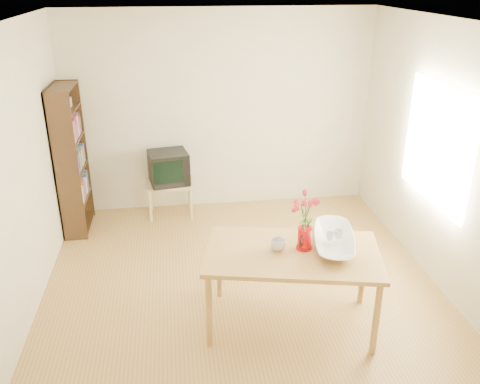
{
  "coord_description": "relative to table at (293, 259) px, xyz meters",
  "views": [
    {
      "loc": [
        -0.62,
        -4.21,
        2.97
      ],
      "look_at": [
        0.0,
        0.3,
        1.0
      ],
      "focal_mm": 38.0,
      "sensor_mm": 36.0,
      "label": 1
    }
  ],
  "objects": [
    {
      "name": "room",
      "position": [
        -0.33,
        0.48,
        0.63
      ],
      "size": [
        4.5,
        4.5,
        4.5
      ],
      "color": "olive",
      "rests_on": "ground"
    },
    {
      "name": "table",
      "position": [
        0.0,
        0.0,
        0.0
      ],
      "size": [
        1.65,
        1.16,
        0.75
      ],
      "rotation": [
        0.0,
        0.0,
        -0.21
      ],
      "color": "#AF7F3C",
      "rests_on": "ground"
    },
    {
      "name": "tv_stand",
      "position": [
        -1.06,
        2.45,
        -0.29
      ],
      "size": [
        0.6,
        0.45,
        0.46
      ],
      "color": "tan",
      "rests_on": "ground"
    },
    {
      "name": "bookshelf",
      "position": [
        -2.2,
        2.23,
        0.17
      ],
      "size": [
        0.28,
        0.7,
        1.8
      ],
      "color": "black",
      "rests_on": "ground"
    },
    {
      "name": "pitcher",
      "position": [
        0.11,
        0.04,
        0.17
      ],
      "size": [
        0.14,
        0.2,
        0.21
      ],
      "rotation": [
        0.0,
        0.0,
        -0.56
      ],
      "color": "red",
      "rests_on": "table"
    },
    {
      "name": "flowers",
      "position": [
        0.11,
        0.04,
        0.44
      ],
      "size": [
        0.24,
        0.24,
        0.33
      ],
      "primitive_type": null,
      "color": "#F23852",
      "rests_on": "pitcher"
    },
    {
      "name": "mug",
      "position": [
        -0.12,
        0.05,
        0.13
      ],
      "size": [
        0.17,
        0.17,
        0.1
      ],
      "primitive_type": "imported",
      "rotation": [
        0.0,
        0.0,
        3.53
      ],
      "color": "white",
      "rests_on": "table"
    },
    {
      "name": "bowl",
      "position": [
        0.39,
        0.08,
        0.32
      ],
      "size": [
        0.64,
        0.64,
        0.5
      ],
      "primitive_type": "imported",
      "rotation": [
        0.0,
        0.0,
        -0.24
      ],
      "color": "white",
      "rests_on": "table"
    },
    {
      "name": "teacup_a",
      "position": [
        0.35,
        0.08,
        0.27
      ],
      "size": [
        0.08,
        0.08,
        0.06
      ],
      "primitive_type": "imported",
      "rotation": [
        0.0,
        0.0,
        0.37
      ],
      "color": "white",
      "rests_on": "bowl"
    },
    {
      "name": "teacup_b",
      "position": [
        0.44,
        0.1,
        0.28
      ],
      "size": [
        0.1,
        0.1,
        0.07
      ],
      "primitive_type": "imported",
      "rotation": [
        0.0,
        0.0,
        2.11
      ],
      "color": "white",
      "rests_on": "bowl"
    },
    {
      "name": "television",
      "position": [
        -1.06,
        2.46,
        -0.0
      ],
      "size": [
        0.55,
        0.52,
        0.42
      ],
      "rotation": [
        0.0,
        0.0,
        0.17
      ],
      "color": "black",
      "rests_on": "tv_stand"
    }
  ]
}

